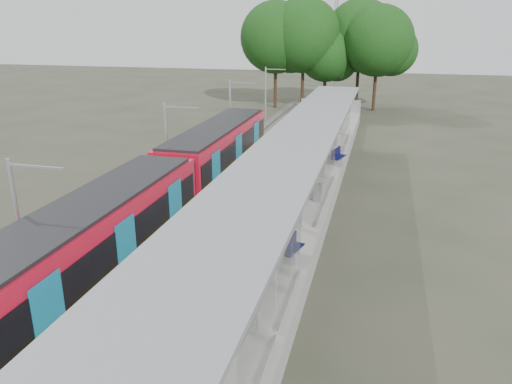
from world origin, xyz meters
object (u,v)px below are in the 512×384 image
litter_bin (317,192)px  info_pillar_far (292,173)px  bench_mid (291,247)px  train (171,185)px  info_pillar_near (258,259)px  bench_far (338,156)px

litter_bin → info_pillar_far: bearing=132.6°
info_pillar_far → litter_bin: 2.43m
bench_mid → litter_bin: 6.73m
train → bench_mid: (6.71, -4.37, -0.57)m
bench_mid → info_pillar_near: size_ratio=0.82×
bench_far → litter_bin: bench_far is taller
bench_far → info_pillar_far: 5.84m
train → litter_bin: train is taller
bench_mid → litter_bin: litter_bin is taller
bench_far → info_pillar_near: (-1.25, -15.71, 0.20)m
bench_far → litter_bin: 7.27m
train → info_pillar_far: (5.17, 4.12, -0.19)m
train → info_pillar_near: 8.45m
bench_far → info_pillar_near: 15.76m
info_pillar_near → info_pillar_far: 10.23m
bench_mid → info_pillar_far: info_pillar_far is taller
bench_far → litter_bin: size_ratio=1.67×
bench_mid → bench_far: 14.00m
train → info_pillar_far: bearing=38.6°
bench_far → info_pillar_near: bearing=-79.7°
bench_mid → info_pillar_far: size_ratio=0.70×
bench_far → bench_mid: bearing=-76.8°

